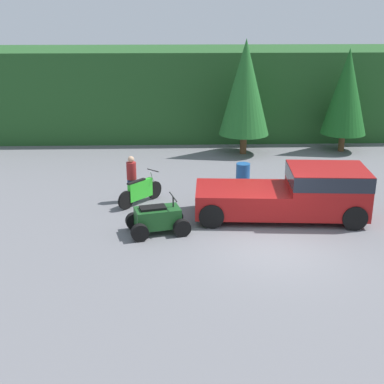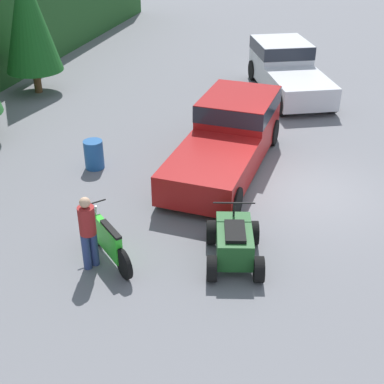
{
  "view_description": "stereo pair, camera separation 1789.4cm",
  "coord_description": "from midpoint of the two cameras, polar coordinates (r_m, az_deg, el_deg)",
  "views": [
    {
      "loc": [
        -3.04,
        -14.94,
        7.17
      ],
      "look_at": [
        -2.47,
        2.67,
        0.95
      ],
      "focal_mm": 50.0,
      "sensor_mm": 36.0,
      "label": 1
    },
    {
      "loc": [
        -13.39,
        -0.34,
        7.45
      ],
      "look_at": [
        -2.47,
        2.67,
        0.95
      ],
      "focal_mm": 50.0,
      "sensor_mm": 36.0,
      "label": 2
    }
  ],
  "objects": [
    {
      "name": "tree_mid_left",
      "position": [
        23.92,
        33.38,
        5.95
      ],
      "size": [
        2.27,
        2.27,
        5.16
      ],
      "color": "brown",
      "rests_on": "ground_plane"
    },
    {
      "name": "dirt_bike",
      "position": [
        14.11,
        14.44,
        -10.15
      ],
      "size": [
        1.55,
        1.7,
        1.17
      ],
      "rotation": [
        0.0,
        0.0,
        0.83
      ],
      "color": "black",
      "rests_on": "ground_plane"
    },
    {
      "name": "tree_left",
      "position": [
        21.06,
        22.49,
        7.04
      ],
      "size": [
        2.48,
        2.48,
        5.64
      ],
      "color": "brown",
      "rests_on": "ground_plane"
    },
    {
      "name": "rider_person",
      "position": [
        14.05,
        12.95,
        -7.92
      ],
      "size": [
        0.51,
        0.51,
        1.79
      ],
      "rotation": [
        0.0,
        0.0,
        1.01
      ],
      "color": "navy",
      "rests_on": "ground_plane"
    },
    {
      "name": "hillside_backdrop",
      "position": [
        25.5,
        17.1,
        7.5
      ],
      "size": [
        44.0,
        6.0,
        4.8
      ],
      "color": "#235123",
      "rests_on": "ground_plane"
    },
    {
      "name": "steel_barrel",
      "position": [
        17.53,
        25.64,
        -5.68
      ],
      "size": [
        0.58,
        0.58,
        0.88
      ],
      "color": "#1E5193",
      "rests_on": "ground_plane"
    },
    {
      "name": "quad_atv",
      "position": [
        12.19,
        21.41,
        -16.18
      ],
      "size": [
        2.21,
        1.68,
        1.22
      ],
      "rotation": [
        0.0,
        0.0,
        0.25
      ],
      "color": "black",
      "rests_on": "ground_plane"
    },
    {
      "name": "pickup_truck_red",
      "position": [
        15.24,
        37.28,
        -9.43
      ],
      "size": [
        6.02,
        2.61,
        1.84
      ],
      "rotation": [
        0.0,
        0.0,
        -0.07
      ],
      "color": "maroon",
      "rests_on": "ground_plane"
    },
    {
      "name": "ground_plane",
      "position": [
        13.39,
        38.83,
        -18.55
      ],
      "size": [
        80.0,
        80.0,
        0.0
      ],
      "primitive_type": "plane",
      "color": "slate"
    }
  ]
}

